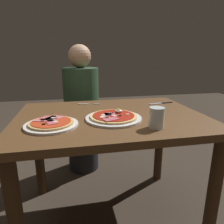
{
  "coord_description": "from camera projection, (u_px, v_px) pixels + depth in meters",
  "views": [
    {
      "loc": [
        -0.23,
        -1.18,
        1.1
      ],
      "look_at": [
        0.0,
        -0.05,
        0.77
      ],
      "focal_mm": 32.84,
      "sensor_mm": 36.0,
      "label": 1
    }
  ],
  "objects": [
    {
      "name": "water_glass_near",
      "position": [
        157.0,
        119.0,
        1.02
      ],
      "size": [
        0.08,
        0.08,
        0.11
      ],
      "color": "silver",
      "rests_on": "dining_table"
    },
    {
      "name": "ground_plane",
      "position": [
        111.0,
        214.0,
        1.45
      ],
      "size": [
        8.0,
        8.0,
        0.0
      ],
      "primitive_type": "plane",
      "color": "#382D23"
    },
    {
      "name": "dining_table",
      "position": [
        111.0,
        133.0,
        1.28
      ],
      "size": [
        1.13,
        0.83,
        0.74
      ],
      "color": "brown",
      "rests_on": "ground"
    },
    {
      "name": "knife",
      "position": [
        162.0,
        103.0,
        1.54
      ],
      "size": [
        0.2,
        0.05,
        0.01
      ],
      "color": "silver",
      "rests_on": "dining_table"
    },
    {
      "name": "pizza_foreground",
      "position": [
        114.0,
        117.0,
        1.16
      ],
      "size": [
        0.32,
        0.32,
        0.05
      ],
      "color": "white",
      "rests_on": "dining_table"
    },
    {
      "name": "diner_person",
      "position": [
        82.0,
        113.0,
        1.92
      ],
      "size": [
        0.32,
        0.32,
        1.18
      ],
      "rotation": [
        0.0,
        0.0,
        3.14
      ],
      "color": "black",
      "rests_on": "ground"
    },
    {
      "name": "fork",
      "position": [
        87.0,
        104.0,
        1.51
      ],
      "size": [
        0.16,
        0.04,
        0.0
      ],
      "color": "silver",
      "rests_on": "dining_table"
    },
    {
      "name": "pizza_across_left",
      "position": [
        51.0,
        124.0,
        1.06
      ],
      "size": [
        0.27,
        0.27,
        0.03
      ],
      "color": "white",
      "rests_on": "dining_table"
    }
  ]
}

